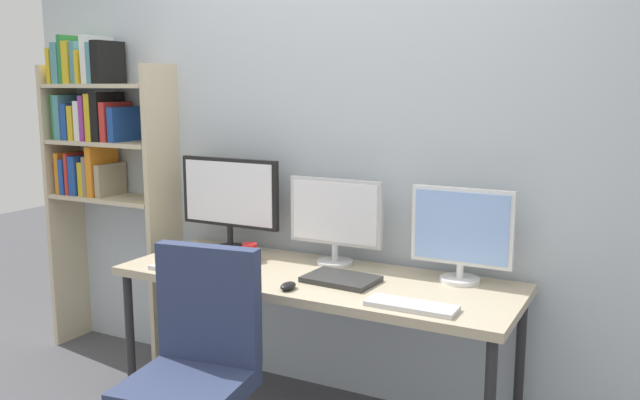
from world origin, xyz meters
The scene contains 12 objects.
wall_back centered at (0.00, 1.02, 1.30)m, with size 4.30×0.10×2.60m.
desk centered at (0.00, 0.60, 0.68)m, with size 1.90×0.68×0.74m.
bookshelf centered at (-1.58, 0.83, 1.25)m, with size 0.83×0.28×1.90m.
office_chair centered at (-0.16, -0.12, 0.40)m, with size 0.52×0.52×0.99m.
monitor_left centered at (-0.63, 0.81, 1.03)m, with size 0.59×0.18×0.50m.
monitor_center centered at (0.00, 0.81, 0.98)m, with size 0.49×0.18×0.43m.
monitor_right centered at (0.63, 0.81, 0.97)m, with size 0.46×0.18×0.43m.
keyboard_left centered at (-0.56, 0.37, 0.75)m, with size 0.39×0.13×0.02m, color silver.
keyboard_right centered at (0.56, 0.37, 0.75)m, with size 0.37×0.13×0.02m, color silver.
computer_mouse centered at (0.00, 0.35, 0.76)m, with size 0.06×0.10×0.03m, color black.
laptop_closed centered at (0.15, 0.56, 0.75)m, with size 0.32×0.22×0.02m, color #2D2D2D.
coffee_mug centered at (-0.41, 0.67, 0.79)m, with size 0.11×0.08×0.09m.
Camera 1 is at (1.41, -2.04, 1.62)m, focal length 37.24 mm.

